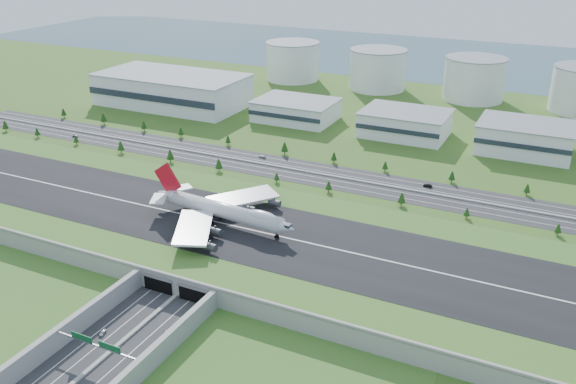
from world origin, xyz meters
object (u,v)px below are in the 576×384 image
at_px(fuel_tank_a, 292,61).
at_px(car_4, 75,136).
at_px(car_7, 262,156).
at_px(car_5, 428,185).
at_px(car_0, 102,333).
at_px(car_2, 166,334).
at_px(boeing_747, 222,210).

xyz_separation_m(fuel_tank_a, car_4, (-61.40, -225.77, -16.57)).
bearing_deg(car_7, car_5, 106.02).
distance_m(fuel_tank_a, car_0, 407.87).
xyz_separation_m(fuel_tank_a, car_5, (183.06, -205.75, -16.55)).
bearing_deg(car_7, car_4, -64.55).
bearing_deg(car_2, fuel_tank_a, -78.76).
xyz_separation_m(boeing_747, car_4, (-172.59, 83.80, -13.96)).
height_order(boeing_747, car_7, boeing_747).
relative_size(fuel_tank_a, car_5, 9.91).
bearing_deg(car_5, car_2, -14.62).
bearing_deg(boeing_747, car_7, 113.43).
distance_m(car_2, car_5, 184.52).
bearing_deg(car_7, fuel_tank_a, -143.00).
bearing_deg(car_5, car_7, -89.14).
bearing_deg(car_0, car_2, 7.03).
distance_m(boeing_747, car_4, 192.36).
height_order(car_4, car_5, car_5).
bearing_deg(boeing_747, car_2, -69.47).
xyz_separation_m(boeing_747, car_0, (-0.72, -82.70, -14.09)).
distance_m(car_0, car_5, 200.15).
xyz_separation_m(fuel_tank_a, car_7, (75.83, -204.55, -16.59)).
relative_size(fuel_tank_a, car_0, 12.61).
distance_m(boeing_747, car_7, 111.69).
xyz_separation_m(car_2, car_4, (-193.24, 157.24, 0.03)).
xyz_separation_m(car_5, car_7, (-107.23, 1.20, -0.04)).
xyz_separation_m(car_0, car_5, (72.60, 186.52, 0.16)).
bearing_deg(fuel_tank_a, car_2, -71.01).
bearing_deg(car_4, fuel_tank_a, -10.15).
xyz_separation_m(car_4, car_7, (137.23, 21.22, -0.02)).
relative_size(car_0, car_2, 0.70).
height_order(car_0, car_4, car_4).
height_order(fuel_tank_a, boeing_747, fuel_tank_a).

